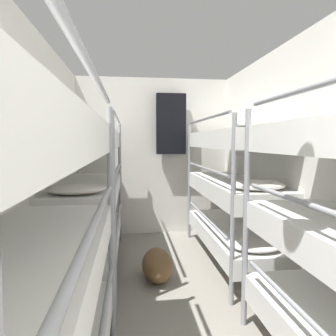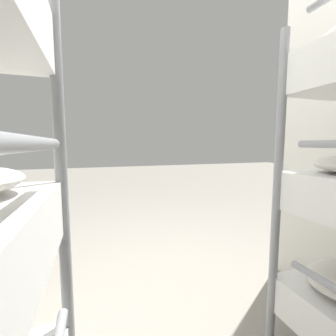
{
  "view_description": "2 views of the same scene",
  "coord_description": "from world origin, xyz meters",
  "px_view_note": "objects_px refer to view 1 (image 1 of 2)",
  "views": [
    {
      "loc": [
        -0.37,
        0.3,
        1.44
      ],
      "look_at": [
        0.04,
        3.52,
        1.15
      ],
      "focal_mm": 32.0,
      "sensor_mm": 36.0,
      "label": 1
    },
    {
      "loc": [
        0.39,
        1.48,
        1.13
      ],
      "look_at": [
        0.03,
        0.39,
        1.0
      ],
      "focal_mm": 24.0,
      "sensor_mm": 36.0,
      "label": 2
    }
  ],
  "objects_px": {
    "bunk_stack_left_near": "(11,284)",
    "duffel_bag": "(157,265)",
    "bunk_stack_right_far": "(233,188)",
    "hanging_coat": "(171,124)",
    "bunk_stack_left_far": "(88,191)"
  },
  "relations": [
    {
      "from": "bunk_stack_left_far",
      "to": "bunk_stack_right_far",
      "type": "distance_m",
      "value": 1.65
    },
    {
      "from": "bunk_stack_right_far",
      "to": "hanging_coat",
      "type": "relative_size",
      "value": 2.14
    },
    {
      "from": "bunk_stack_right_far",
      "to": "hanging_coat",
      "type": "xyz_separation_m",
      "value": [
        -0.57,
        1.16,
        0.8
      ]
    },
    {
      "from": "bunk_stack_right_far",
      "to": "hanging_coat",
      "type": "height_order",
      "value": "hanging_coat"
    },
    {
      "from": "bunk_stack_left_near",
      "to": "hanging_coat",
      "type": "bearing_deg",
      "value": 72.05
    },
    {
      "from": "hanging_coat",
      "to": "bunk_stack_left_near",
      "type": "bearing_deg",
      "value": -107.95
    },
    {
      "from": "bunk_stack_left_near",
      "to": "duffel_bag",
      "type": "height_order",
      "value": "bunk_stack_left_near"
    },
    {
      "from": "bunk_stack_left_far",
      "to": "bunk_stack_left_near",
      "type": "bearing_deg",
      "value": -90.0
    },
    {
      "from": "bunk_stack_left_near",
      "to": "bunk_stack_right_far",
      "type": "height_order",
      "value": "same"
    },
    {
      "from": "bunk_stack_left_far",
      "to": "duffel_bag",
      "type": "height_order",
      "value": "bunk_stack_left_far"
    },
    {
      "from": "bunk_stack_right_far",
      "to": "hanging_coat",
      "type": "bearing_deg",
      "value": 116.1
    },
    {
      "from": "bunk_stack_left_near",
      "to": "duffel_bag",
      "type": "distance_m",
      "value": 2.12
    },
    {
      "from": "bunk_stack_left_far",
      "to": "duffel_bag",
      "type": "distance_m",
      "value": 1.09
    },
    {
      "from": "hanging_coat",
      "to": "bunk_stack_left_far",
      "type": "bearing_deg",
      "value": -132.95
    },
    {
      "from": "bunk_stack_left_far",
      "to": "bunk_stack_right_far",
      "type": "xyz_separation_m",
      "value": [
        1.65,
        0.0,
        0.0
      ]
    }
  ]
}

